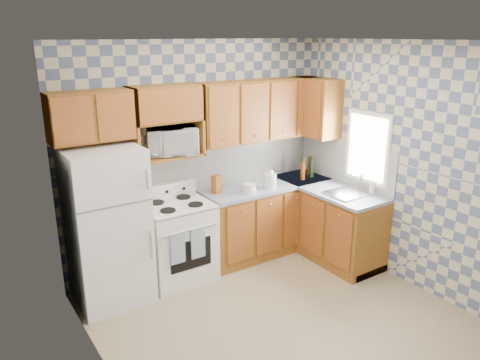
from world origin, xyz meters
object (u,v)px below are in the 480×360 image
refrigerator (107,227)px  microwave (172,141)px  electric_kettle (270,181)px  stove_body (178,242)px

refrigerator → microwave: bearing=13.7°
electric_kettle → microwave: bearing=163.9°
refrigerator → microwave: 1.18m
stove_body → electric_kettle: bearing=-6.7°
stove_body → microwave: microwave is taller
refrigerator → stove_body: size_ratio=1.87×
microwave → stove_body: bearing=-92.9°
refrigerator → microwave: microwave is taller
stove_body → electric_kettle: size_ratio=4.76×
stove_body → microwave: 1.17m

